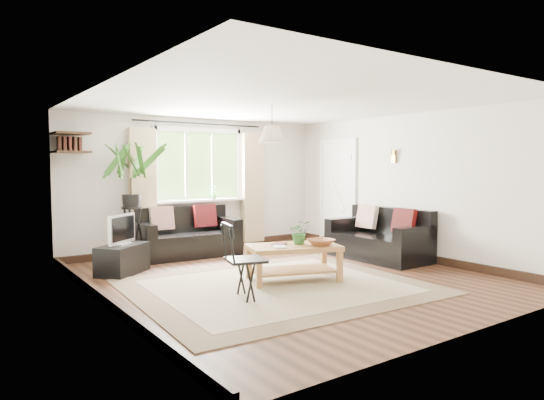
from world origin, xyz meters
TOP-DOWN VIEW (x-y plane):
  - floor at (0.00, 0.00)m, footprint 5.50×5.50m
  - ceiling at (0.00, 0.00)m, footprint 5.50×5.50m
  - wall_back at (0.00, 2.75)m, footprint 5.00×0.02m
  - wall_front at (0.00, -2.75)m, footprint 5.00×0.02m
  - wall_left at (-2.50, 0.00)m, footprint 0.02×5.50m
  - wall_right at (2.50, 0.00)m, footprint 0.02×5.50m
  - rug at (-0.44, -0.34)m, footprint 3.70×3.22m
  - window at (0.00, 2.71)m, footprint 2.50×0.16m
  - door at (2.47, 1.70)m, footprint 0.06×0.96m
  - corner_shelf at (-2.25, 2.50)m, footprint 0.50×0.50m
  - pendant_lamp at (0.00, 0.40)m, footprint 0.36×0.36m
  - wall_sconce at (2.43, 0.30)m, footprint 0.12×0.12m
  - sofa_back at (-0.45, 2.27)m, footprint 1.73×0.93m
  - sofa_right at (2.02, 0.23)m, footprint 1.70×0.86m
  - coffee_table at (-0.09, -0.22)m, footprint 1.34×1.00m
  - table_plant at (0.03, -0.20)m, footprint 0.38×0.37m
  - bowl at (0.21, -0.43)m, footprint 0.34×0.34m
  - book_a at (-0.41, -0.22)m, footprint 0.23×0.26m
  - book_b at (-0.27, -0.02)m, footprint 0.28×0.27m
  - tv_stand at (-1.81, 1.55)m, footprint 0.88×0.83m
  - tv at (-1.81, 1.55)m, footprint 0.59×0.53m
  - palm_stand at (-1.40, 2.32)m, footprint 0.89×0.89m
  - folding_chair at (-1.07, -0.61)m, footprint 0.56×0.56m
  - sill_plant at (0.25, 2.63)m, footprint 0.14×0.10m

SIDE VIEW (x-z plane):
  - floor at x=0.00m, z-range 0.00..0.00m
  - rug at x=-0.44m, z-range 0.00..0.02m
  - tv_stand at x=-1.81m, z-range 0.00..0.42m
  - coffee_table at x=-0.09m, z-range 0.00..0.49m
  - sofa_back at x=-0.45m, z-range 0.00..0.80m
  - sofa_right at x=2.02m, z-range 0.00..0.80m
  - folding_chair at x=-1.07m, z-range 0.00..0.89m
  - book_a at x=-0.41m, z-range 0.49..0.50m
  - book_b at x=-0.27m, z-range 0.49..0.51m
  - bowl at x=0.21m, z-range 0.49..0.57m
  - tv at x=-1.81m, z-range 0.42..0.88m
  - table_plant at x=0.03m, z-range 0.49..0.81m
  - palm_stand at x=-1.40m, z-range 0.00..1.92m
  - door at x=2.47m, z-range -0.03..2.03m
  - sill_plant at x=0.25m, z-range 0.93..1.20m
  - wall_back at x=0.00m, z-range 0.00..2.40m
  - wall_front at x=0.00m, z-range 0.00..2.40m
  - wall_left at x=-2.50m, z-range 0.00..2.40m
  - wall_right at x=2.50m, z-range 0.00..2.40m
  - window at x=0.00m, z-range 0.47..2.63m
  - wall_sconce at x=2.43m, z-range 1.60..1.88m
  - corner_shelf at x=-2.25m, z-range 1.72..2.06m
  - pendant_lamp at x=0.00m, z-range 1.78..2.32m
  - ceiling at x=0.00m, z-range 2.40..2.40m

